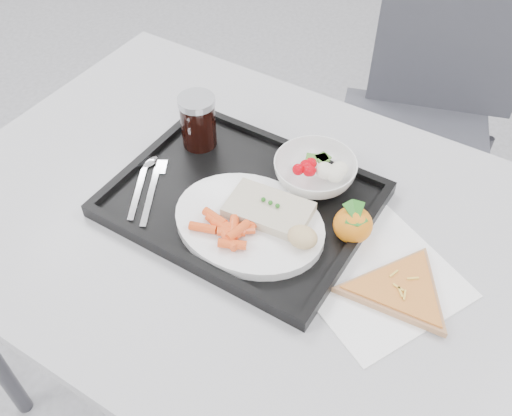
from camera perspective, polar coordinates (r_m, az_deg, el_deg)
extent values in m
cube|color=silver|center=(1.02, 0.48, -2.12)|extent=(1.20, 0.80, 0.03)
cylinder|color=#47474C|center=(1.71, -9.09, 4.22)|extent=(0.04, 0.04, 0.72)
cube|color=#3A3B43|center=(1.68, 15.25, 6.02)|extent=(0.53, 0.53, 0.04)
cube|color=#3A3B43|center=(1.69, 19.33, 15.91)|extent=(0.41, 0.16, 0.46)
cylinder|color=#47474C|center=(1.75, 6.25, -0.87)|extent=(0.03, 0.03, 0.43)
cylinder|color=#47474C|center=(1.69, 17.11, -5.61)|extent=(0.03, 0.03, 0.43)
cylinder|color=#47474C|center=(2.00, 11.06, 5.65)|extent=(0.03, 0.03, 0.43)
cylinder|color=#47474C|center=(1.95, 20.66, 1.69)|extent=(0.03, 0.03, 0.43)
cube|color=black|center=(1.04, -1.39, 0.66)|extent=(0.45, 0.35, 0.01)
cube|color=black|center=(1.13, 3.22, 6.33)|extent=(0.45, 0.02, 0.01)
cube|color=black|center=(0.94, -6.96, -5.04)|extent=(0.45, 0.02, 0.01)
cube|color=black|center=(0.96, 9.53, -3.74)|extent=(0.02, 0.32, 0.01)
cube|color=black|center=(1.13, -10.73, 5.34)|extent=(0.02, 0.32, 0.01)
cylinder|color=white|center=(0.98, -0.69, -1.54)|extent=(0.27, 0.27, 0.02)
cube|color=beige|center=(0.97, 1.28, -0.16)|extent=(0.15, 0.10, 0.02)
sphere|color=#236B1C|center=(0.97, 0.74, 0.86)|extent=(0.01, 0.01, 0.01)
sphere|color=#236B1C|center=(0.97, 1.45, 0.54)|extent=(0.01, 0.01, 0.01)
sphere|color=#236B1C|center=(0.96, 2.16, 0.22)|extent=(0.01, 0.01, 0.01)
ellipsoid|color=tan|center=(0.93, 4.68, -2.91)|extent=(0.06, 0.05, 0.03)
imported|color=white|center=(1.05, 5.91, 3.66)|extent=(0.15, 0.15, 0.05)
cylinder|color=black|center=(1.12, -5.79, 8.42)|extent=(0.07, 0.07, 0.10)
cylinder|color=#A5A8AD|center=(1.09, -5.99, 10.56)|extent=(0.07, 0.07, 0.01)
cube|color=silver|center=(1.06, -11.67, 1.75)|extent=(0.08, 0.14, 0.00)
ellipsoid|color=silver|center=(1.12, -10.61, 4.62)|extent=(0.04, 0.05, 0.01)
cube|color=silver|center=(1.05, -10.51, 1.18)|extent=(0.08, 0.14, 0.00)
cube|color=silver|center=(1.10, -9.47, 4.04)|extent=(0.04, 0.04, 0.00)
cube|color=white|center=(0.96, 11.63, -6.49)|extent=(0.33, 0.33, 0.00)
ellipsoid|color=orange|center=(0.97, 9.66, -1.66)|extent=(0.08, 0.08, 0.06)
cube|color=#236B1C|center=(0.95, 9.88, -0.48)|extent=(0.03, 0.05, 0.02)
cube|color=#236B1C|center=(0.95, 9.88, -0.48)|extent=(0.05, 0.04, 0.02)
cylinder|color=tan|center=(0.94, 14.27, -7.97)|extent=(0.30, 0.30, 0.01)
cylinder|color=red|center=(0.93, 14.36, -7.69)|extent=(0.27, 0.27, 0.00)
cube|color=#EABC47|center=(0.94, 15.41, -6.81)|extent=(0.02, 0.01, 0.00)
cube|color=#EABC47|center=(0.92, 14.23, -8.15)|extent=(0.01, 0.02, 0.00)
cube|color=#EABC47|center=(0.92, 14.64, -8.42)|extent=(0.01, 0.02, 0.00)
cube|color=#EABC47|center=(0.94, 13.61, -6.39)|extent=(0.01, 0.02, 0.00)
cube|color=#EABC47|center=(0.93, 14.04, -7.72)|extent=(0.02, 0.01, 0.00)
cylinder|color=#F7531E|center=(0.93, -1.80, -2.25)|extent=(0.02, 0.05, 0.02)
cylinder|color=#F7531E|center=(0.95, -1.00, -2.07)|extent=(0.03, 0.05, 0.02)
cylinder|color=#F7531E|center=(0.96, -3.83, -1.53)|extent=(0.05, 0.02, 0.02)
cylinder|color=#F7531E|center=(0.95, -5.33, -1.97)|extent=(0.05, 0.03, 0.02)
cylinder|color=#F7531E|center=(0.94, -1.49, -2.23)|extent=(0.05, 0.04, 0.02)
cylinder|color=#F7531E|center=(0.94, -2.24, -1.96)|extent=(0.04, 0.05, 0.02)
cylinder|color=#F7531E|center=(0.95, -3.11, -1.75)|extent=(0.05, 0.02, 0.02)
cylinder|color=#F7531E|center=(0.93, -2.79, -3.09)|extent=(0.05, 0.04, 0.02)
cylinder|color=#F7531E|center=(0.92, -2.39, -3.63)|extent=(0.05, 0.03, 0.02)
cylinder|color=#F7531E|center=(0.96, -4.14, -0.93)|extent=(0.05, 0.02, 0.02)
cylinder|color=#F7531E|center=(0.94, -2.49, -2.37)|extent=(0.05, 0.04, 0.02)
sphere|color=#C5000B|center=(1.04, 5.28, 3.74)|extent=(0.02, 0.02, 0.02)
sphere|color=#C5000B|center=(1.04, 5.44, 3.74)|extent=(0.02, 0.02, 0.02)
sphere|color=#C5000B|center=(1.04, 4.99, 4.26)|extent=(0.02, 0.02, 0.02)
sphere|color=#C5000B|center=(1.05, 5.52, 4.46)|extent=(0.02, 0.02, 0.02)
sphere|color=#C5000B|center=(1.04, 5.15, 4.03)|extent=(0.02, 0.02, 0.02)
sphere|color=#C5000B|center=(1.04, 4.24, 3.86)|extent=(0.02, 0.02, 0.02)
ellipsoid|color=silver|center=(1.04, 6.94, 3.62)|extent=(0.03, 0.03, 0.03)
ellipsoid|color=silver|center=(1.04, 6.85, 3.84)|extent=(0.03, 0.03, 0.03)
ellipsoid|color=silver|center=(1.05, 8.35, 3.91)|extent=(0.03, 0.03, 0.03)
ellipsoid|color=silver|center=(1.04, 8.22, 3.71)|extent=(0.03, 0.03, 0.03)
ellipsoid|color=silver|center=(1.04, 7.90, 3.30)|extent=(0.03, 0.03, 0.03)
cube|color=#46772A|center=(1.06, 6.63, 4.97)|extent=(0.03, 0.03, 0.00)
cube|color=#46772A|center=(1.06, 6.75, 5.06)|extent=(0.03, 0.03, 0.00)
cube|color=#46772A|center=(1.06, 5.60, 5.00)|extent=(0.03, 0.03, 0.00)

